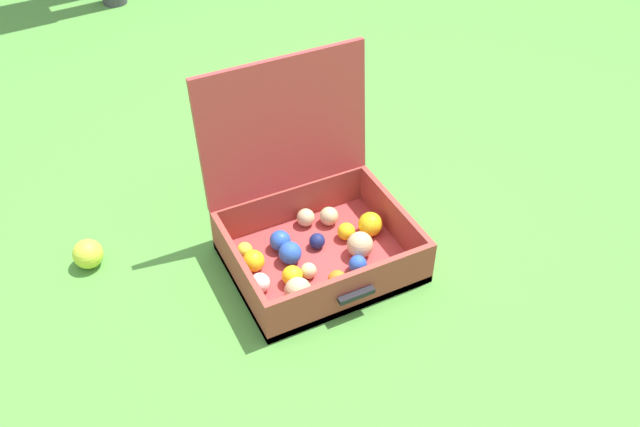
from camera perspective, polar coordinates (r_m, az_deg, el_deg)
The scene contains 3 objects.
ground_plane at distance 2.17m, azimuth 2.35°, elevation -3.43°, with size 16.00×16.00×0.00m, color #4C8C38.
open_suitcase at distance 2.09m, azimuth -0.76°, elevation -0.87°, with size 0.53×0.50×0.58m.
stray_ball_on_grass at distance 2.22m, azimuth -18.43°, elevation -3.15°, with size 0.09×0.09×0.09m, color #CCDB38.
Camera 1 is at (-0.77, -1.35, 1.52)m, focal length 39.17 mm.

